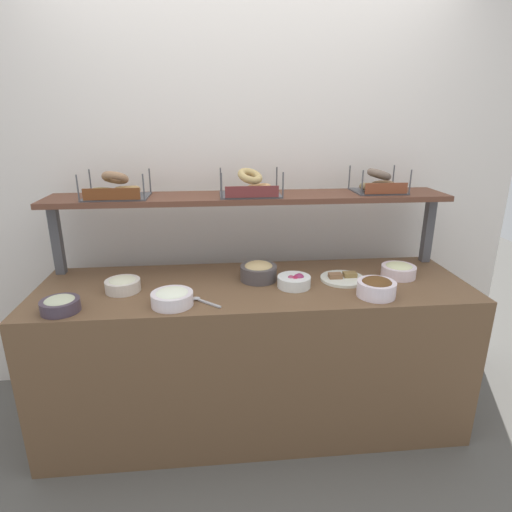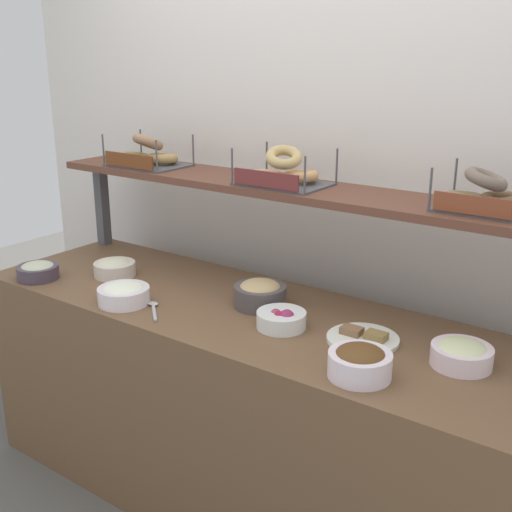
# 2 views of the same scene
# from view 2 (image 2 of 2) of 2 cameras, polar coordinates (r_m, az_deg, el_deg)

# --- Properties ---
(ground_plane) EXTENTS (8.00, 8.00, 0.00)m
(ground_plane) POSITION_cam_2_polar(r_m,az_deg,el_deg) (2.83, -0.90, -20.88)
(ground_plane) COLOR #595651
(back_wall) EXTENTS (3.47, 0.06, 2.40)m
(back_wall) POSITION_cam_2_polar(r_m,az_deg,el_deg) (2.73, 5.93, 5.70)
(back_wall) COLOR silver
(back_wall) RESTS_ON ground_plane
(deli_counter) EXTENTS (2.27, 0.70, 0.85)m
(deli_counter) POSITION_cam_2_polar(r_m,az_deg,el_deg) (2.58, -0.95, -13.51)
(deli_counter) COLOR brown
(deli_counter) RESTS_ON ground_plane
(shelf_riser_left) EXTENTS (0.05, 0.05, 0.40)m
(shelf_riser_left) POSITION_cam_2_polar(r_m,az_deg,el_deg) (3.23, -13.58, 4.47)
(shelf_riser_left) COLOR #4C4C51
(shelf_riser_left) RESTS_ON deli_counter
(upper_shelf) EXTENTS (2.23, 0.32, 0.03)m
(upper_shelf) POSITION_cam_2_polar(r_m,az_deg,el_deg) (2.48, 2.71, 6.10)
(upper_shelf) COLOR brown
(upper_shelf) RESTS_ON shelf_riser_left
(bowl_beet_salad) EXTENTS (0.17, 0.17, 0.07)m
(bowl_beet_salad) POSITION_cam_2_polar(r_m,az_deg,el_deg) (2.23, 2.31, -5.66)
(bowl_beet_salad) COLOR white
(bowl_beet_salad) RESTS_ON deli_counter
(bowl_potato_salad) EXTENTS (0.18, 0.18, 0.08)m
(bowl_potato_salad) POSITION_cam_2_polar(r_m,az_deg,el_deg) (2.79, -12.52, -1.00)
(bowl_potato_salad) COLOR silver
(bowl_potato_salad) RESTS_ON deli_counter
(bowl_hummus) EXTENTS (0.20, 0.20, 0.10)m
(bowl_hummus) POSITION_cam_2_polar(r_m,az_deg,el_deg) (2.40, 0.37, -3.37)
(bowl_hummus) COLOR #4E4647
(bowl_hummus) RESTS_ON deli_counter
(bowl_scallion_spread) EXTENTS (0.19, 0.19, 0.08)m
(bowl_scallion_spread) POSITION_cam_2_polar(r_m,az_deg,el_deg) (2.06, 17.91, -8.31)
(bowl_scallion_spread) COLOR white
(bowl_scallion_spread) RESTS_ON deli_counter
(bowl_cream_cheese) EXTENTS (0.20, 0.20, 0.08)m
(bowl_cream_cheese) POSITION_cam_2_polar(r_m,az_deg,el_deg) (2.48, -11.75, -3.30)
(bowl_cream_cheese) COLOR white
(bowl_cream_cheese) RESTS_ON deli_counter
(bowl_chocolate_spread) EXTENTS (0.19, 0.19, 0.10)m
(bowl_chocolate_spread) POSITION_cam_2_polar(r_m,az_deg,el_deg) (1.93, 9.27, -9.32)
(bowl_chocolate_spread) COLOR white
(bowl_chocolate_spread) RESTS_ON deli_counter
(bowl_tuna_salad) EXTENTS (0.17, 0.17, 0.07)m
(bowl_tuna_salad) POSITION_cam_2_polar(r_m,az_deg,el_deg) (2.85, -18.92, -1.24)
(bowl_tuna_salad) COLOR #433745
(bowl_tuna_salad) RESTS_ON deli_counter
(serving_plate_white) EXTENTS (0.24, 0.24, 0.04)m
(serving_plate_white) POSITION_cam_2_polar(r_m,az_deg,el_deg) (2.16, 9.54, -7.25)
(serving_plate_white) COLOR white
(serving_plate_white) RESTS_ON deli_counter
(serving_spoon_near_plate) EXTENTS (0.14, 0.13, 0.01)m
(serving_spoon_near_plate) POSITION_cam_2_polar(r_m,az_deg,el_deg) (2.41, -9.14, -4.59)
(serving_spoon_near_plate) COLOR #B7B7BC
(serving_spoon_near_plate) RESTS_ON deli_counter
(bagel_basket_everything) EXTENTS (0.34, 0.25, 0.15)m
(bagel_basket_everything) POSITION_cam_2_polar(r_m,az_deg,el_deg) (2.91, -9.67, 8.84)
(bagel_basket_everything) COLOR #4C4C51
(bagel_basket_everything) RESTS_ON upper_shelf
(bagel_basket_sesame) EXTENTS (0.33, 0.26, 0.15)m
(bagel_basket_sesame) POSITION_cam_2_polar(r_m,az_deg,el_deg) (2.45, 2.46, 7.42)
(bagel_basket_sesame) COLOR #4C4C51
(bagel_basket_sesame) RESTS_ON upper_shelf
(bagel_basket_poppy) EXTENTS (0.28, 0.25, 0.14)m
(bagel_basket_poppy) POSITION_cam_2_polar(r_m,az_deg,el_deg) (2.17, 19.65, 5.08)
(bagel_basket_poppy) COLOR #4C4C51
(bagel_basket_poppy) RESTS_ON upper_shelf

